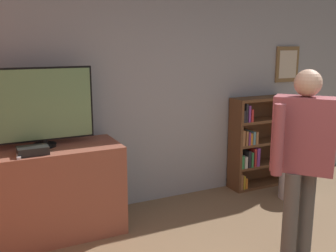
{
  "coord_description": "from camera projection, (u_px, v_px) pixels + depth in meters",
  "views": [
    {
      "loc": [
        -1.93,
        -1.37,
        1.9
      ],
      "look_at": [
        -0.45,
        1.63,
        1.19
      ],
      "focal_mm": 42.0,
      "sensor_mm": 36.0,
      "label": 1
    }
  ],
  "objects": [
    {
      "name": "bookshelf",
      "position": [
        254.0,
        143.0,
        5.19
      ],
      "size": [
        0.8,
        0.28,
        1.2
      ],
      "color": "brown",
      "rests_on": "ground_plane"
    },
    {
      "name": "tv_ledge",
      "position": [
        49.0,
        193.0,
        3.86
      ],
      "size": [
        1.41,
        0.62,
        0.91
      ],
      "color": "#93513D",
      "rests_on": "ground_plane"
    },
    {
      "name": "game_console",
      "position": [
        33.0,
        150.0,
        3.55
      ],
      "size": [
        0.27,
        0.18,
        0.07
      ],
      "color": "black",
      "rests_on": "tv_ledge"
    },
    {
      "name": "person",
      "position": [
        303.0,
        151.0,
        3.27
      ],
      "size": [
        0.64,
        0.52,
        1.69
      ],
      "rotation": [
        0.0,
        0.0,
        -0.88
      ],
      "color": "#56514C",
      "rests_on": "ground_plane"
    },
    {
      "name": "television",
      "position": [
        42.0,
        106.0,
        3.74
      ],
      "size": [
        0.97,
        0.22,
        0.77
      ],
      "color": "black",
      "rests_on": "tv_ledge"
    },
    {
      "name": "wall_back",
      "position": [
        159.0,
        90.0,
        4.62
      ],
      "size": [
        6.36,
        0.09,
        2.7
      ],
      "color": "#9EA3A8",
      "rests_on": "ground_plane"
    },
    {
      "name": "remote_loose",
      "position": [
        19.0,
        156.0,
        3.45
      ],
      "size": [
        0.05,
        0.14,
        0.02
      ],
      "color": "white",
      "rests_on": "tv_ledge"
    },
    {
      "name": "waste_bin",
      "position": [
        293.0,
        182.0,
        4.86
      ],
      "size": [
        0.33,
        0.33,
        0.41
      ],
      "color": "#B7B7BC",
      "rests_on": "ground_plane"
    }
  ]
}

